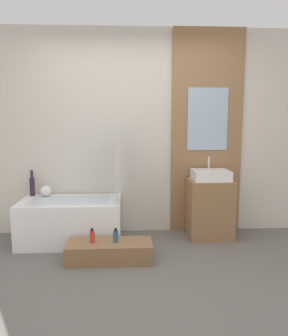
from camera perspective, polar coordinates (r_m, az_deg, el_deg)
ground_plane at (r=3.03m, az=-0.65°, el=-20.48°), size 12.00×12.00×0.00m
wall_tiled_back at (r=4.24m, az=-1.59°, el=6.16°), size 4.20×0.06×2.60m
wall_wood_accent at (r=4.31m, az=10.90°, el=6.20°), size 0.91×0.04×2.60m
bathtub at (r=4.09m, az=-12.59°, el=-8.96°), size 1.19×0.67×0.52m
glass_shower_screen at (r=3.82m, az=-4.69°, el=1.07°), size 0.01×0.52×0.93m
wooden_step_bench at (r=3.56m, az=-6.01°, el=-14.21°), size 0.89×0.35×0.20m
vanity_cabinet at (r=4.21m, az=11.35°, el=-6.91°), size 0.53×0.45×0.73m
sink at (r=4.12m, az=11.52°, el=-1.18°), size 0.44×0.38×0.28m
vase_tall_dark at (r=4.35m, az=-18.89°, el=-2.89°), size 0.06×0.06×0.32m
vase_round_light at (r=4.28m, az=-16.71°, el=-3.84°), size 0.14×0.14×0.14m
bottle_soap_primary at (r=3.51m, az=-9.01°, el=-11.66°), size 0.05×0.05×0.15m
bottle_soap_secondary at (r=3.50m, az=-4.93°, el=-11.72°), size 0.05×0.05×0.15m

